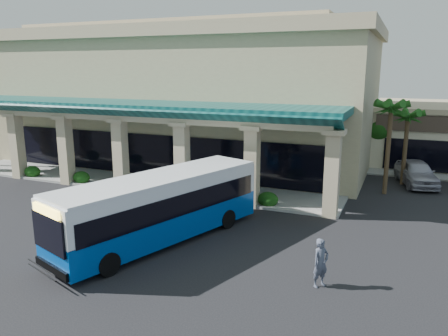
% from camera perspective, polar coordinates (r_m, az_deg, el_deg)
% --- Properties ---
extents(ground, '(110.00, 110.00, 0.00)m').
position_cam_1_polar(ground, '(21.59, -4.81, -8.48)').
color(ground, black).
extents(main_building, '(30.80, 14.80, 11.35)m').
position_cam_1_polar(main_building, '(38.06, -4.60, 9.57)').
color(main_building, tan).
rests_on(main_building, ground).
extents(arcade, '(30.00, 6.20, 5.70)m').
position_cam_1_polar(arcade, '(30.52, -12.42, 3.15)').
color(arcade, '#0A4040').
rests_on(arcade, ground).
extents(palm_0, '(2.40, 2.40, 6.60)m').
position_cam_1_polar(palm_0, '(29.17, 20.69, 3.08)').
color(palm_0, '#184913').
rests_on(palm_0, ground).
extents(palm_1, '(2.40, 2.40, 5.80)m').
position_cam_1_polar(palm_1, '(32.18, 22.64, 3.04)').
color(palm_1, '#184913').
rests_on(palm_1, ground).
extents(broadleaf_tree, '(2.60, 2.60, 4.81)m').
position_cam_1_polar(broadleaf_tree, '(37.24, 19.57, 3.73)').
color(broadleaf_tree, '#11390C').
rests_on(broadleaf_tree, ground).
extents(transit_bus, '(6.12, 11.44, 3.13)m').
position_cam_1_polar(transit_bus, '(20.29, -8.23, -5.29)').
color(transit_bus, '#00409C').
rests_on(transit_bus, ground).
extents(pedestrian, '(0.76, 0.80, 1.84)m').
position_cam_1_polar(pedestrian, '(16.66, 12.51, -12.01)').
color(pedestrian, '#454C5D').
rests_on(pedestrian, ground).
extents(car_silver, '(3.33, 5.42, 1.72)m').
position_cam_1_polar(car_silver, '(32.77, 23.81, -0.54)').
color(car_silver, '#A2A0AC').
rests_on(car_silver, ground).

